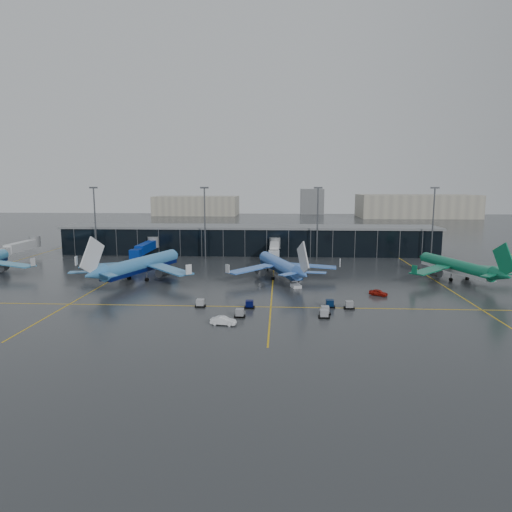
{
  "coord_description": "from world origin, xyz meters",
  "views": [
    {
      "loc": [
        11.87,
        -111.4,
        26.58
      ],
      "look_at": [
        5.0,
        18.0,
        6.0
      ],
      "focal_mm": 32.0,
      "sensor_mm": 36.0,
      "label": 1
    }
  ],
  "objects_px": {
    "airliner_klm_near": "(280,257)",
    "mobile_airstair": "(296,285)",
    "baggage_carts": "(288,308)",
    "service_van_red": "(378,293)",
    "airliner_arkefly": "(142,256)",
    "service_van_white": "(223,321)",
    "airliner_aer_lingus": "(456,258)"
  },
  "relations": [
    {
      "from": "service_van_red",
      "to": "service_van_white",
      "type": "bearing_deg",
      "value": 158.59
    },
    {
      "from": "mobile_airstair",
      "to": "baggage_carts",
      "type": "bearing_deg",
      "value": -112.89
    },
    {
      "from": "airliner_klm_near",
      "to": "mobile_airstair",
      "type": "relative_size",
      "value": 10.5
    },
    {
      "from": "baggage_carts",
      "to": "mobile_airstair",
      "type": "relative_size",
      "value": 9.31
    },
    {
      "from": "airliner_arkefly",
      "to": "service_van_red",
      "type": "bearing_deg",
      "value": 3.99
    },
    {
      "from": "service_van_white",
      "to": "airliner_arkefly",
      "type": "bearing_deg",
      "value": 45.24
    },
    {
      "from": "baggage_carts",
      "to": "service_van_red",
      "type": "distance_m",
      "value": 26.47
    },
    {
      "from": "airliner_klm_near",
      "to": "mobile_airstair",
      "type": "xyz_separation_m",
      "value": [
        4.2,
        -11.86,
        -5.2
      ]
    },
    {
      "from": "airliner_klm_near",
      "to": "mobile_airstair",
      "type": "bearing_deg",
      "value": -89.49
    },
    {
      "from": "airliner_klm_near",
      "to": "service_van_white",
      "type": "xyz_separation_m",
      "value": [
        -10.64,
        -44.34,
        -5.16
      ]
    },
    {
      "from": "airliner_klm_near",
      "to": "service_van_red",
      "type": "relative_size",
      "value": 8.84
    },
    {
      "from": "service_van_red",
      "to": "service_van_white",
      "type": "height_order",
      "value": "service_van_white"
    },
    {
      "from": "airliner_klm_near",
      "to": "service_van_red",
      "type": "distance_m",
      "value": 31.18
    },
    {
      "from": "baggage_carts",
      "to": "mobile_airstair",
      "type": "height_order",
      "value": "mobile_airstair"
    },
    {
      "from": "mobile_airstair",
      "to": "service_van_white",
      "type": "relative_size",
      "value": 0.75
    },
    {
      "from": "airliner_arkefly",
      "to": "airliner_aer_lingus",
      "type": "distance_m",
      "value": 88.07
    },
    {
      "from": "service_van_red",
      "to": "baggage_carts",
      "type": "bearing_deg",
      "value": 156.92
    },
    {
      "from": "mobile_airstair",
      "to": "service_van_white",
      "type": "distance_m",
      "value": 35.71
    },
    {
      "from": "baggage_carts",
      "to": "service_van_red",
      "type": "xyz_separation_m",
      "value": [
        21.92,
        14.85,
        -0.01
      ]
    },
    {
      "from": "airliner_klm_near",
      "to": "service_van_red",
      "type": "height_order",
      "value": "airliner_klm_near"
    },
    {
      "from": "airliner_arkefly",
      "to": "baggage_carts",
      "type": "xyz_separation_m",
      "value": [
        40.51,
        -30.96,
        -5.92
      ]
    },
    {
      "from": "airliner_arkefly",
      "to": "airliner_aer_lingus",
      "type": "height_order",
      "value": "airliner_arkefly"
    },
    {
      "from": "baggage_carts",
      "to": "service_van_red",
      "type": "relative_size",
      "value": 7.83
    },
    {
      "from": "baggage_carts",
      "to": "service_van_red",
      "type": "height_order",
      "value": "baggage_carts"
    },
    {
      "from": "baggage_carts",
      "to": "service_van_white",
      "type": "height_order",
      "value": "baggage_carts"
    },
    {
      "from": "baggage_carts",
      "to": "mobile_airstair",
      "type": "xyz_separation_m",
      "value": [
        2.4,
        22.55,
        0.01
      ]
    },
    {
      "from": "service_van_white",
      "to": "mobile_airstair",
      "type": "bearing_deg",
      "value": -13.78
    },
    {
      "from": "airliner_arkefly",
      "to": "service_van_white",
      "type": "height_order",
      "value": "airliner_arkefly"
    },
    {
      "from": "airliner_arkefly",
      "to": "service_van_white",
      "type": "bearing_deg",
      "value": -37.08
    },
    {
      "from": "airliner_arkefly",
      "to": "mobile_airstair",
      "type": "height_order",
      "value": "airliner_arkefly"
    },
    {
      "from": "airliner_aer_lingus",
      "to": "service_van_white",
      "type": "distance_m",
      "value": 75.26
    },
    {
      "from": "service_van_red",
      "to": "mobile_airstair",
      "type": "bearing_deg",
      "value": 101.26
    }
  ]
}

